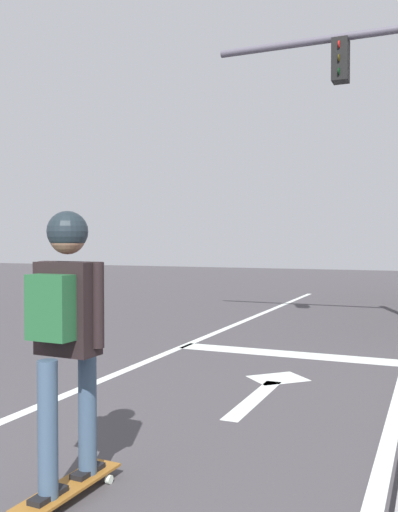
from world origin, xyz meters
TOP-DOWN VIEW (x-y plane):
  - lane_line_center at (-0.28, 6.00)m, footprint 0.12×20.00m
  - stop_bar at (1.27, 7.51)m, footprint 3.10×0.40m
  - lane_arrow_stem at (1.43, 5.35)m, footprint 0.16×1.40m
  - lane_arrow_head at (1.43, 6.20)m, footprint 0.71×0.71m
  - skateboard at (1.06, 3.00)m, footprint 0.24×0.79m
  - skater at (1.06, 2.98)m, footprint 0.44×0.60m

SIDE VIEW (x-z plane):
  - lane_line_center at x=-0.28m, z-range 0.00..0.01m
  - stop_bar at x=1.27m, z-range 0.00..0.01m
  - lane_arrow_stem at x=1.43m, z-range 0.00..0.01m
  - lane_arrow_head at x=1.43m, z-range 0.00..0.01m
  - skateboard at x=1.06m, z-range 0.03..0.11m
  - skater at x=1.06m, z-range 0.28..1.85m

